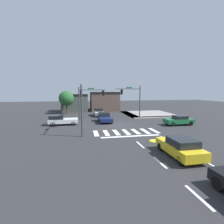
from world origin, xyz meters
TOP-DOWN VIEW (x-y plane):
  - ground_plane at (0.00, 0.00)m, footprint 120.00×120.00m
  - crosswalk_near at (0.00, -4.50)m, footprint 8.00×2.79m
  - lane_markings at (1.06, -12.74)m, footprint 6.80×24.25m
  - bike_detector_marking at (1.92, -8.63)m, footprint 1.14×1.14m
  - curb_corner_northeast at (8.49, 9.42)m, footprint 10.00×10.60m
  - storefront_row at (-2.15, 19.06)m, footprint 14.18×6.87m
  - traffic_signal_northwest at (-3.83, 6.05)m, footprint 4.81×0.32m
  - traffic_signal_southwest at (-5.36, -3.59)m, footprint 0.32×6.04m
  - traffic_signal_northeast at (3.93, 5.81)m, footprint 4.78×0.32m
  - car_white at (-8.29, 1.52)m, footprint 4.21×1.85m
  - car_green at (8.88, -1.85)m, footprint 4.19×1.79m
  - car_navy at (-1.62, 2.82)m, footprint 1.93×4.42m
  - car_silver at (-1.86, 9.57)m, footprint 1.87×4.18m
  - car_yellow at (2.03, -12.77)m, footprint 1.93×4.32m
  - roadside_tree at (-8.50, 14.00)m, footprint 3.30×3.30m

SIDE VIEW (x-z plane):
  - ground_plane at x=0.00m, z-range 0.00..0.00m
  - bike_detector_marking at x=1.92m, z-range 0.00..0.01m
  - crosswalk_near at x=0.00m, z-range 0.00..0.01m
  - lane_markings at x=1.06m, z-range 0.00..0.01m
  - curb_corner_northeast at x=8.49m, z-range 0.00..0.15m
  - car_green at x=8.88m, z-range 0.01..1.42m
  - car_navy at x=-1.62m, z-range 0.00..1.45m
  - car_white at x=-8.29m, z-range 0.01..1.46m
  - car_yellow at x=2.03m, z-range 0.00..1.50m
  - car_silver at x=-1.86m, z-range 0.01..1.53m
  - storefront_row at x=-2.15m, z-range -0.07..4.69m
  - roadside_tree at x=-8.50m, z-range 0.85..5.91m
  - traffic_signal_northwest at x=-3.83m, z-range 1.05..6.78m
  - traffic_signal_southwest at x=-5.36m, z-range 1.12..6.87m
  - traffic_signal_northeast at x=3.93m, z-range 1.07..7.03m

